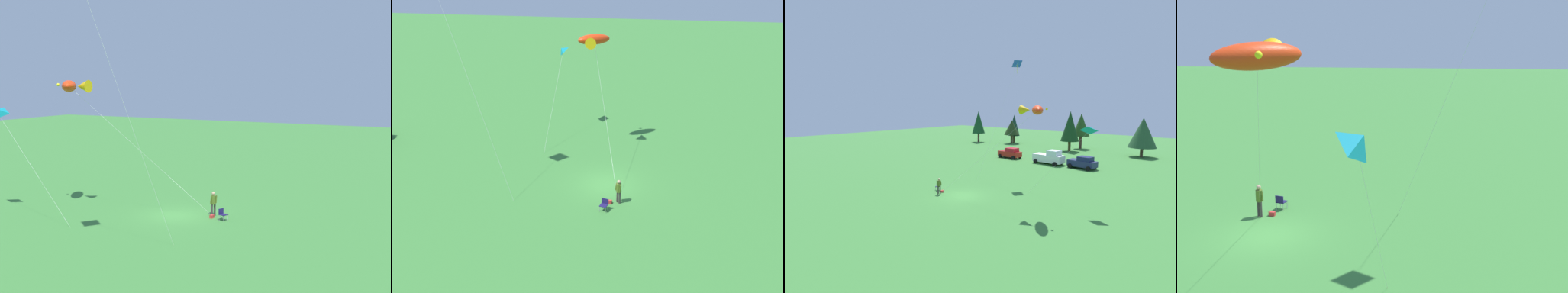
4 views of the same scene
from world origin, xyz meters
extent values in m
plane|color=#3B7E35|center=(0.00, 0.00, 0.00)|extent=(160.00, 160.00, 0.00)
cylinder|color=#3A3132|center=(-2.48, -1.21, 0.42)|extent=(0.14, 0.14, 0.85)
cylinder|color=#3A3132|center=(-2.34, -1.05, 0.42)|extent=(0.14, 0.14, 0.85)
cylinder|color=#4A621E|center=(-2.41, -1.13, 1.16)|extent=(0.48, 0.48, 0.62)
sphere|color=tan|center=(-2.41, -1.13, 1.62)|extent=(0.24, 0.24, 0.24)
cylinder|color=#4A621E|center=(-2.59, -1.24, 1.19)|extent=(0.16, 0.16, 0.56)
cylinder|color=#4A621E|center=(-2.33, -0.94, 1.19)|extent=(0.17, 0.18, 0.56)
cube|color=#1E194F|center=(-3.61, -0.27, 0.42)|extent=(0.60, 0.60, 0.04)
cube|color=#1E194F|center=(-3.40, -0.33, 0.62)|extent=(0.17, 0.47, 0.40)
cylinder|color=#A5A8AD|center=(-3.87, -0.41, 0.21)|extent=(0.03, 0.03, 0.42)
cylinder|color=#A5A8AD|center=(-3.75, -0.01, 0.21)|extent=(0.03, 0.03, 0.42)
cylinder|color=#A5A8AD|center=(-3.47, -0.53, 0.21)|extent=(0.03, 0.03, 0.42)
cylinder|color=#A5A8AD|center=(-3.35, -0.13, 0.21)|extent=(0.03, 0.03, 0.42)
cube|color=red|center=(-2.60, -0.53, 0.11)|extent=(0.25, 0.34, 0.22)
cube|color=red|center=(-9.98, 22.23, 0.79)|extent=(4.25, 1.93, 0.90)
cube|color=red|center=(-9.47, 22.22, 1.56)|extent=(2.05, 1.72, 0.65)
cylinder|color=black|center=(-8.43, 23.17, 0.34)|extent=(0.69, 0.24, 0.68)
cylinder|color=black|center=(-8.49, 21.20, 0.34)|extent=(0.69, 0.24, 0.68)
cylinder|color=black|center=(-11.46, 23.27, 0.34)|extent=(0.69, 0.24, 0.68)
cylinder|color=black|center=(-11.52, 21.29, 0.34)|extent=(0.69, 0.24, 0.68)
cube|color=white|center=(-1.93, 21.88, 0.94)|extent=(5.09, 2.25, 1.20)
cube|color=silver|center=(-0.93, 21.83, 1.94)|extent=(1.89, 1.93, 0.80)
cylinder|color=black|center=(-0.08, 22.88, 0.34)|extent=(0.69, 0.25, 0.68)
cylinder|color=black|center=(-0.19, 20.70, 0.34)|extent=(0.69, 0.25, 0.68)
cylinder|color=black|center=(-3.68, 23.06, 0.34)|extent=(0.69, 0.25, 0.68)
cylinder|color=black|center=(-3.78, 20.88, 0.34)|extent=(0.69, 0.25, 0.68)
cube|color=navy|center=(3.72, 21.96, 0.79)|extent=(4.36, 2.21, 0.90)
cube|color=#171E4A|center=(4.23, 21.91, 1.56)|extent=(2.16, 1.85, 0.65)
cylinder|color=black|center=(5.33, 22.80, 0.34)|extent=(0.70, 0.29, 0.68)
cylinder|color=black|center=(5.13, 20.83, 0.34)|extent=(0.70, 0.29, 0.68)
cylinder|color=black|center=(2.32, 23.10, 0.34)|extent=(0.70, 0.29, 0.68)
cylinder|color=black|center=(2.12, 21.13, 0.34)|extent=(0.70, 0.29, 0.68)
cylinder|color=#50332B|center=(-30.27, 36.36, 1.15)|extent=(0.48, 0.48, 2.30)
cone|color=#154320|center=(-30.27, 36.36, 5.13)|extent=(3.30, 3.30, 5.66)
cylinder|color=#493823|center=(-22.46, 41.17, 0.91)|extent=(0.54, 0.54, 1.81)
cone|color=#18382A|center=(-22.46, 41.17, 4.50)|extent=(2.83, 2.83, 5.36)
cylinder|color=#493D2C|center=(-21.82, 39.29, 1.12)|extent=(0.54, 0.54, 2.23)
cone|color=#213517|center=(-21.82, 39.29, 4.02)|extent=(3.80, 3.80, 3.57)
cylinder|color=#483F21|center=(-5.51, 37.06, 1.05)|extent=(0.55, 0.55, 2.11)
cone|color=#143918|center=(-5.51, 37.06, 5.21)|extent=(3.70, 3.70, 6.21)
cylinder|color=#52302D|center=(-5.40, 42.31, 1.38)|extent=(0.58, 0.58, 2.77)
cone|color=#264B1C|center=(-5.40, 42.31, 5.25)|extent=(3.61, 3.61, 4.98)
cylinder|color=#432F24|center=(7.69, 39.13, 0.89)|extent=(0.52, 0.52, 1.79)
cone|color=#244B2A|center=(7.69, 39.13, 4.54)|extent=(4.87, 4.87, 5.50)
ellipsoid|color=red|center=(7.63, 2.15, 9.13)|extent=(2.47, 2.91, 0.90)
cone|color=#E6B50F|center=(6.35, 2.15, 9.13)|extent=(1.00, 0.90, 0.90)
sphere|color=yellow|center=(8.41, 2.43, 9.23)|extent=(0.22, 0.22, 0.22)
cylinder|color=silver|center=(2.65, 0.53, 4.57)|extent=(9.98, 3.27, 9.14)
cylinder|color=#4C3823|center=(-2.33, -1.10, 0.00)|extent=(0.04, 0.04, 0.01)
cube|color=blue|center=(-1.10, 11.36, 14.89)|extent=(1.34, 1.42, 0.79)
cylinder|color=yellow|center=(-1.10, 11.36, 14.20)|extent=(0.04, 0.04, 1.14)
cylinder|color=silver|center=(-2.23, 8.71, 7.45)|extent=(2.28, 5.31, 14.89)
cylinder|color=#4C3823|center=(-3.36, 6.06, 0.00)|extent=(0.04, 0.04, 0.01)
pyramid|color=#0F869A|center=(11.15, 5.71, 7.34)|extent=(1.30, 0.89, 0.86)
cylinder|color=silver|center=(7.86, 5.75, 3.60)|extent=(6.58, 0.40, 7.19)
cylinder|color=#4C3823|center=(4.58, 5.94, 0.00)|extent=(0.04, 0.04, 0.01)
camera|label=1|loc=(-19.04, 32.67, 9.71)|focal=50.00mm
camera|label=2|loc=(-29.46, -3.48, 16.38)|focal=42.00mm
camera|label=3|loc=(22.24, -22.19, 9.61)|focal=28.00mm
camera|label=4|loc=(23.70, 6.96, 10.43)|focal=50.00mm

